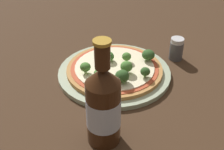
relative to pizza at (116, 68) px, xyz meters
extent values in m
plane|color=#3D2819|center=(0.02, 0.00, -0.02)|extent=(3.00, 3.00, 0.00)
cylinder|color=#A3B293|center=(0.00, 0.00, -0.01)|extent=(0.29, 0.29, 0.01)
cylinder|color=#B77F42|center=(0.00, 0.00, 0.00)|extent=(0.25, 0.25, 0.01)
cylinder|color=#B74728|center=(0.00, 0.00, 0.00)|extent=(0.23, 0.23, 0.00)
cylinder|color=beige|center=(0.00, 0.00, 0.01)|extent=(0.21, 0.21, 0.00)
cylinder|color=#89A866|center=(0.00, 0.03, 0.01)|extent=(0.01, 0.01, 0.01)
ellipsoid|color=#477A33|center=(0.00, 0.03, 0.02)|extent=(0.02, 0.02, 0.02)
cylinder|color=#89A866|center=(0.04, 0.01, 0.01)|extent=(0.01, 0.01, 0.01)
ellipsoid|color=#477A33|center=(0.04, 0.01, 0.03)|extent=(0.03, 0.03, 0.03)
cylinder|color=#89A866|center=(-0.08, 0.00, 0.01)|extent=(0.01, 0.01, 0.01)
ellipsoid|color=#568E3D|center=(-0.08, 0.00, 0.02)|extent=(0.02, 0.02, 0.02)
cylinder|color=#89A866|center=(0.07, -0.03, 0.01)|extent=(0.01, 0.01, 0.01)
ellipsoid|color=#2D5123|center=(0.07, -0.03, 0.03)|extent=(0.03, 0.03, 0.03)
cylinder|color=#89A866|center=(-0.01, -0.08, 0.01)|extent=(0.01, 0.01, 0.01)
ellipsoid|color=#477A33|center=(-0.01, -0.08, 0.02)|extent=(0.03, 0.03, 0.02)
cylinder|color=#89A866|center=(0.01, 0.09, 0.01)|extent=(0.01, 0.01, 0.01)
ellipsoid|color=#2D5123|center=(0.01, 0.09, 0.02)|extent=(0.03, 0.03, 0.03)
cylinder|color=#89A866|center=(0.08, 0.04, 0.01)|extent=(0.01, 0.01, 0.01)
ellipsoid|color=#2D5123|center=(0.08, 0.04, 0.02)|extent=(0.02, 0.02, 0.02)
cylinder|color=#89A866|center=(0.03, -0.06, 0.01)|extent=(0.01, 0.01, 0.01)
ellipsoid|color=#477A33|center=(0.03, -0.06, 0.02)|extent=(0.03, 0.03, 0.02)
cylinder|color=#89A866|center=(-0.03, -0.01, 0.01)|extent=(0.01, 0.01, 0.01)
ellipsoid|color=#386628|center=(-0.03, -0.01, 0.02)|extent=(0.03, 0.03, 0.02)
cylinder|color=#381E0F|center=(0.18, -0.14, 0.05)|extent=(0.07, 0.07, 0.14)
cylinder|color=#B2BCD1|center=(0.18, -0.14, 0.05)|extent=(0.07, 0.07, 0.06)
cone|color=#381E0F|center=(0.18, -0.14, 0.14)|extent=(0.07, 0.07, 0.03)
cylinder|color=#381E0F|center=(0.18, -0.14, 0.17)|extent=(0.03, 0.03, 0.05)
cylinder|color=#B7892D|center=(0.18, -0.14, 0.20)|extent=(0.03, 0.03, 0.01)
cylinder|color=#4C4C51|center=(0.02, 0.19, 0.01)|extent=(0.04, 0.04, 0.05)
cylinder|color=silver|center=(0.02, 0.19, 0.04)|extent=(0.04, 0.04, 0.01)
camera|label=1|loc=(0.58, -0.36, 0.44)|focal=50.00mm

